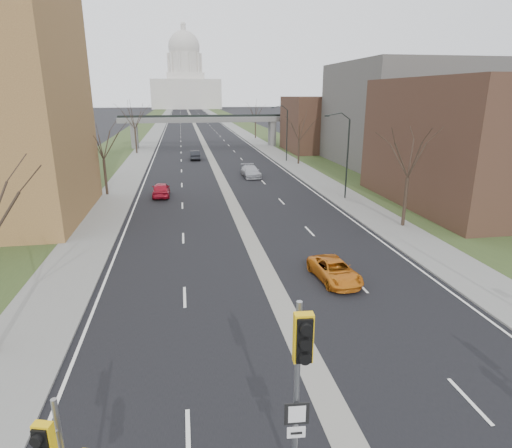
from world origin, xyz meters
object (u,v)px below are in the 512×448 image
object	(u,v)px
signal_pole_median	(300,371)
car_left_near	(161,189)
car_right_near	(335,271)
car_right_mid	(251,171)
car_left_far	(195,155)

from	to	relation	value
signal_pole_median	car_left_near	world-z (taller)	signal_pole_median
signal_pole_median	car_right_near	world-z (taller)	signal_pole_median
car_left_near	car_right_mid	bearing A→B (deg)	-140.39
car_left_far	car_right_mid	world-z (taller)	car_left_far
car_left_near	car_left_far	world-z (taller)	car_left_near
car_right_near	car_right_mid	bearing A→B (deg)	84.11
signal_pole_median	car_left_far	distance (m)	63.39
car_left_far	car_right_near	xyz separation A→B (m)	(6.46, -49.97, -0.14)
car_left_near	car_right_near	world-z (taller)	car_left_near
car_right_near	car_right_mid	distance (m)	33.05
car_right_near	car_right_mid	world-z (taller)	car_right_mid
car_right_mid	car_right_near	bearing A→B (deg)	-92.60
signal_pole_median	car_left_far	size ratio (longest dim) A/B	1.26
signal_pole_median	car_right_mid	bearing A→B (deg)	86.59
car_left_far	signal_pole_median	bearing A→B (deg)	90.13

